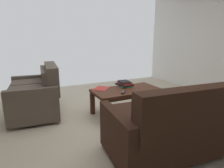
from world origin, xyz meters
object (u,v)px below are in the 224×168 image
(coffee_table, at_px, (126,93))
(loose_magazine, at_px, (101,88))
(loveseat_near, at_px, (37,94))
(sofa_main, at_px, (185,122))
(tv_remote, at_px, (123,92))
(book_stack, at_px, (125,84))

(coffee_table, relative_size, loose_magazine, 4.07)
(loveseat_near, bearing_deg, coffee_table, 154.38)
(sofa_main, xyz_separation_m, tv_remote, (0.19, -1.14, 0.09))
(coffee_table, height_order, loose_magazine, loose_magazine)
(loveseat_near, relative_size, coffee_table, 1.05)
(loveseat_near, distance_m, coffee_table, 1.57)
(loveseat_near, xyz_separation_m, coffee_table, (-1.41, 0.68, 0.01))
(sofa_main, height_order, loveseat_near, loveseat_near)
(loveseat_near, bearing_deg, sofa_main, 126.00)
(loose_magazine, bearing_deg, loveseat_near, 22.77)
(coffee_table, bearing_deg, book_stack, -110.21)
(book_stack, bearing_deg, loose_magazine, -4.72)
(book_stack, relative_size, tv_remote, 2.14)
(loveseat_near, relative_size, book_stack, 3.85)
(coffee_table, distance_m, tv_remote, 0.24)
(loveseat_near, bearing_deg, book_stack, 161.99)
(book_stack, bearing_deg, tv_remote, 57.71)
(loveseat_near, bearing_deg, loose_magazine, 156.70)
(sofa_main, bearing_deg, loveseat_near, -54.00)
(loveseat_near, distance_m, tv_remote, 1.51)
(coffee_table, relative_size, tv_remote, 7.82)
(book_stack, distance_m, loose_magazine, 0.45)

